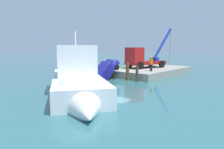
% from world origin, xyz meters
% --- Properties ---
extents(ground, '(200.00, 200.00, 0.00)m').
position_xyz_m(ground, '(0.00, 0.00, 0.00)').
color(ground, '#2D6066').
extents(dock, '(12.47, 7.43, 0.83)m').
position_xyz_m(dock, '(-6.64, 0.00, 0.42)').
color(dock, gray).
rests_on(dock, ground).
extents(crane_truck, '(7.55, 3.94, 5.73)m').
position_xyz_m(crane_truck, '(-5.87, -0.70, 2.21)').
color(crane_truck, maroon).
rests_on(crane_truck, dock).
extents(dock_worker, '(0.34, 0.34, 1.84)m').
position_xyz_m(dock_worker, '(-3.28, 2.34, 1.78)').
color(dock_worker, black).
rests_on(dock_worker, dock).
extents(salvaged_car, '(3.92, 2.35, 3.68)m').
position_xyz_m(salvaged_car, '(1.48, -1.34, 0.59)').
color(salvaged_car, navy).
rests_on(salvaged_car, ground).
extents(moored_yacht, '(11.15, 13.53, 6.70)m').
position_xyz_m(moored_yacht, '(8.96, 3.25, 0.73)').
color(moored_yacht, white).
rests_on(moored_yacht, ground).
extents(piling_near, '(0.43, 0.43, 1.51)m').
position_xyz_m(piling_near, '(-0.00, -2.87, 0.76)').
color(piling_near, brown).
rests_on(piling_near, ground).
extents(piling_mid, '(0.29, 0.29, 2.13)m').
position_xyz_m(piling_mid, '(0.10, -0.78, 1.06)').
color(piling_mid, brown).
rests_on(piling_mid, ground).
extents(piling_far, '(0.36, 0.36, 2.00)m').
position_xyz_m(piling_far, '(0.11, 1.26, 1.00)').
color(piling_far, brown).
rests_on(piling_far, ground).
extents(piling_end, '(0.31, 0.31, 1.74)m').
position_xyz_m(piling_end, '(0.08, 2.54, 0.87)').
color(piling_end, '#513822').
rests_on(piling_end, ground).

